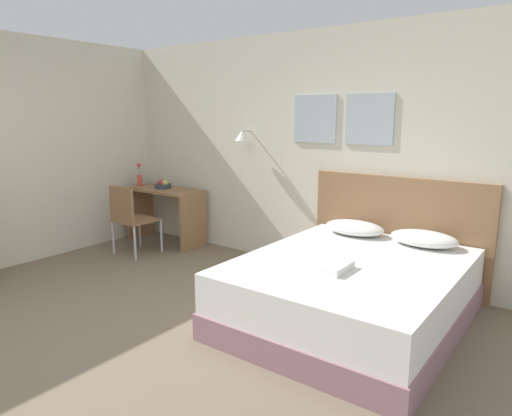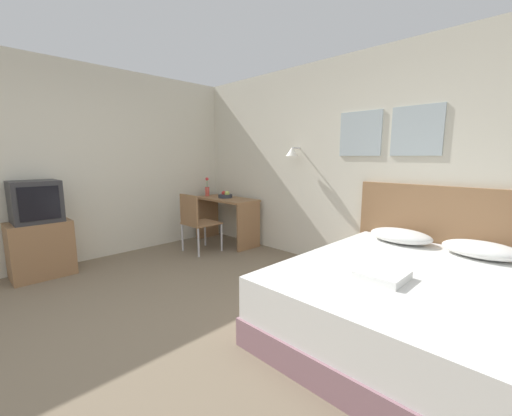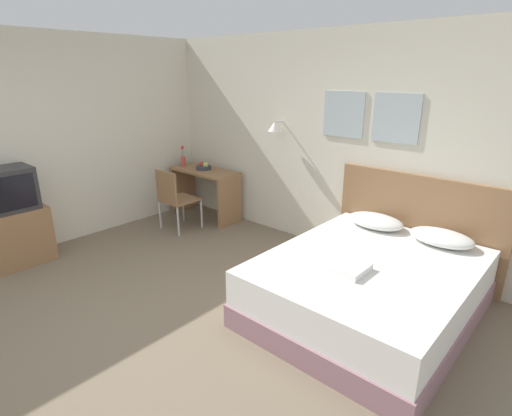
# 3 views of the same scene
# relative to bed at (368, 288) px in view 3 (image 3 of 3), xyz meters

# --- Properties ---
(ground_plane) EXTENTS (24.00, 24.00, 0.00)m
(ground_plane) POSITION_rel_bed_xyz_m (-1.35, -1.59, -0.27)
(ground_plane) COLOR #756651
(wall_back) EXTENTS (5.75, 0.31, 2.65)m
(wall_back) POSITION_rel_bed_xyz_m (-1.34, 1.13, 1.06)
(wall_back) COLOR beige
(wall_back) RESTS_ON ground_plane
(bed) EXTENTS (1.70, 2.08, 0.55)m
(bed) POSITION_rel_bed_xyz_m (0.00, 0.00, 0.00)
(bed) COLOR gray
(bed) RESTS_ON ground_plane
(headboard) EXTENTS (1.82, 0.06, 1.14)m
(headboard) POSITION_rel_bed_xyz_m (-0.00, 1.07, 0.30)
(headboard) COLOR #8E6642
(headboard) RESTS_ON ground_plane
(pillow_left) EXTENTS (0.61, 0.38, 0.14)m
(pillow_left) POSITION_rel_bed_xyz_m (-0.35, 0.80, 0.35)
(pillow_left) COLOR white
(pillow_left) RESTS_ON bed
(pillow_right) EXTENTS (0.61, 0.38, 0.14)m
(pillow_right) POSITION_rel_bed_xyz_m (0.35, 0.80, 0.35)
(pillow_right) COLOR white
(pillow_right) RESTS_ON bed
(folded_towel_near_foot) EXTENTS (0.32, 0.32, 0.06)m
(folded_towel_near_foot) POSITION_rel_bed_xyz_m (-0.06, -0.31, 0.31)
(folded_towel_near_foot) COLOR white
(folded_towel_near_foot) RESTS_ON bed
(desk) EXTENTS (1.11, 0.51, 0.76)m
(desk) POSITION_rel_bed_xyz_m (-3.14, 0.78, 0.25)
(desk) COLOR #8E6642
(desk) RESTS_ON ground_plane
(desk_chair) EXTENTS (0.46, 0.46, 0.89)m
(desk_chair) POSITION_rel_bed_xyz_m (-3.05, 0.11, 0.25)
(desk_chair) COLOR #8E6642
(desk_chair) RESTS_ON ground_plane
(fruit_bowl) EXTENTS (0.23, 0.23, 0.12)m
(fruit_bowl) POSITION_rel_bed_xyz_m (-3.17, 0.79, 0.52)
(fruit_bowl) COLOR #333842
(fruit_bowl) RESTS_ON desk
(flower_vase) EXTENTS (0.07, 0.07, 0.32)m
(flower_vase) POSITION_rel_bed_xyz_m (-3.59, 0.73, 0.60)
(flower_vase) COLOR #D14C42
(flower_vase) RESTS_ON desk
(tv_stand) EXTENTS (0.45, 0.64, 0.67)m
(tv_stand) POSITION_rel_bed_xyz_m (-3.58, -1.75, 0.06)
(tv_stand) COLOR #8E6642
(tv_stand) RESTS_ON ground_plane
(television) EXTENTS (0.44, 0.49, 0.49)m
(television) POSITION_rel_bed_xyz_m (-3.57, -1.75, 0.64)
(television) COLOR #2D2D30
(television) RESTS_ON tv_stand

